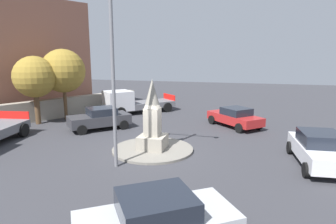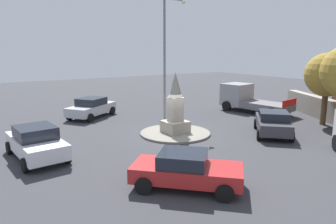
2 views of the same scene
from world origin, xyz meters
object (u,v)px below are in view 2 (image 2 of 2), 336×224
at_px(monument, 175,108).
at_px(car_white_far_side, 36,142).
at_px(car_red_approaching, 186,170).
at_px(truck_grey_passing, 247,99).
at_px(streetlamp, 164,47).
at_px(car_dark_grey_parked_left, 273,123).
at_px(tree_mid_cluster, 327,75).
at_px(car_silver_waiting, 91,107).

height_order(monument, car_white_far_side, monument).
distance_m(car_red_approaching, truck_grey_passing, 16.07).
bearing_deg(truck_grey_passing, car_red_approaching, -145.41).
height_order(car_white_far_side, truck_grey_passing, truck_grey_passing).
relative_size(monument, car_white_far_side, 0.83).
height_order(car_white_far_side, car_red_approaching, car_white_far_side).
bearing_deg(car_white_far_side, car_red_approaching, -58.22).
relative_size(streetlamp, truck_grey_passing, 1.45).
bearing_deg(truck_grey_passing, car_dark_grey_parked_left, -125.55).
height_order(streetlamp, car_white_far_side, streetlamp).
bearing_deg(car_white_far_side, tree_mid_cluster, -11.35).
bearing_deg(car_white_far_side, truck_grey_passing, 8.54).
relative_size(car_dark_grey_parked_left, car_white_far_side, 0.93).
height_order(monument, car_red_approaching, monument).
distance_m(car_silver_waiting, car_dark_grey_parked_left, 13.31).
bearing_deg(car_silver_waiting, streetlamp, -54.86).
relative_size(monument, car_red_approaching, 0.90).
xyz_separation_m(car_dark_grey_parked_left, car_red_approaching, (-8.91, -3.08, -0.05)).
distance_m(car_dark_grey_parked_left, car_white_far_side, 13.40).
relative_size(streetlamp, car_silver_waiting, 1.97).
bearing_deg(monument, truck_grey_passing, 15.99).
xyz_separation_m(streetlamp, truck_grey_passing, (8.33, 0.04, -4.21)).
relative_size(car_silver_waiting, tree_mid_cluster, 0.91).
bearing_deg(monument, car_white_far_side, 179.63).
bearing_deg(streetlamp, car_silver_waiting, 125.14).
height_order(car_silver_waiting, car_dark_grey_parked_left, car_silver_waiting).
height_order(car_red_approaching, truck_grey_passing, truck_grey_passing).
bearing_deg(truck_grey_passing, car_silver_waiting, 157.34).
bearing_deg(truck_grey_passing, car_white_far_side, -171.46).
relative_size(car_dark_grey_parked_left, car_red_approaching, 1.00).
bearing_deg(car_silver_waiting, truck_grey_passing, -22.66).
distance_m(monument, streetlamp, 4.59).
bearing_deg(tree_mid_cluster, car_red_approaching, -168.39).
distance_m(monument, car_dark_grey_parked_left, 6.03).
bearing_deg(car_white_far_side, streetlamp, 15.95).
distance_m(monument, truck_grey_passing, 9.62).
relative_size(car_silver_waiting, truck_grey_passing, 0.74).
height_order(car_silver_waiting, truck_grey_passing, truck_grey_passing).
bearing_deg(monument, car_red_approaching, -121.66).
bearing_deg(car_dark_grey_parked_left, truck_grey_passing, 54.45).
height_order(monument, tree_mid_cluster, tree_mid_cluster).
relative_size(car_silver_waiting, car_white_far_side, 1.01).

